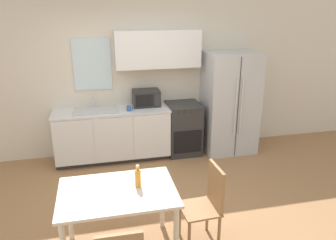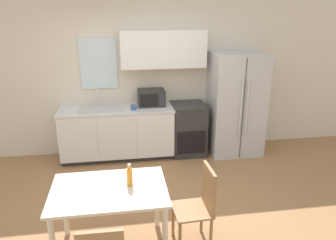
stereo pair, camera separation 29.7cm
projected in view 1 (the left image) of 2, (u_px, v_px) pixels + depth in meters
The scene contains 11 objects.
ground_plane at pixel (152, 209), 4.30m from camera, with size 12.00×12.00×0.00m, color #9E7047.
wall_back at pixel (133, 74), 5.60m from camera, with size 12.00×0.38×2.70m.
kitchen_counter at pixel (113, 134), 5.56m from camera, with size 1.91×0.61×0.89m.
oven_range at pixel (183, 128), 5.81m from camera, with size 0.57×0.61×0.91m.
refrigerator at pixel (230, 103), 5.79m from camera, with size 0.90×0.75×1.78m.
kitchen_sink at pixel (96, 110), 5.36m from camera, with size 0.71×0.44×0.24m.
microwave at pixel (146, 98), 5.58m from camera, with size 0.45×0.33×0.27m.
coffee_mug at pixel (129, 108), 5.35m from camera, with size 0.11×0.08×0.09m.
dining_table at pixel (118, 200), 3.33m from camera, with size 1.18×0.80×0.77m.
dining_chair_side at pixel (208, 200), 3.56m from camera, with size 0.42×0.42×0.93m.
drink_bottle at pixel (138, 178), 3.34m from camera, with size 0.06×0.06×0.24m.
Camera 1 is at (-0.60, -3.62, 2.55)m, focal length 35.00 mm.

